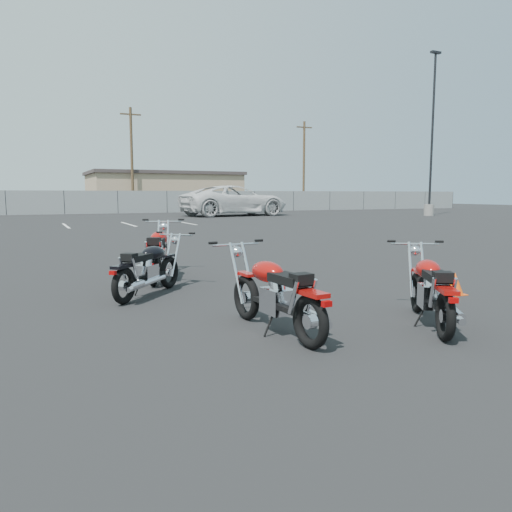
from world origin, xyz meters
name	(u,v)px	position (x,y,z in m)	size (l,w,h in m)	color
ground	(261,310)	(0.00, 0.00, 0.00)	(120.00, 120.00, 0.00)	black
motorcycle_front_red	(159,253)	(-0.64, 2.99, 0.48)	(1.17, 2.11, 1.05)	black
motorcycle_second_black	(148,269)	(-1.15, 1.58, 0.41)	(1.55, 1.58, 0.91)	black
motorcycle_third_red	(276,294)	(-0.32, -1.05, 0.44)	(0.76, 1.97, 0.96)	black
motorcycle_rear_red	(431,290)	(1.48, -1.53, 0.42)	(1.28, 1.79, 0.93)	black
training_cone_near	(431,274)	(3.66, 0.70, 0.14)	(0.24, 0.24, 0.29)	#F8520D
training_cone_far	(455,284)	(3.15, -0.31, 0.17)	(0.29, 0.29, 0.34)	#F8520D
light_pole_east	(431,173)	(23.42, 21.30, 3.01)	(0.80, 0.70, 11.27)	gray
chainlink_fence	(64,202)	(0.00, 35.00, 0.90)	(80.06, 0.06, 1.80)	slate
tan_building_east	(163,191)	(10.00, 44.00, 1.86)	(14.40, 9.40, 3.70)	tan
utility_pole_c	(132,158)	(6.00, 39.00, 4.69)	(1.80, 0.24, 9.00)	#42301E
utility_pole_d	(304,164)	(24.00, 40.00, 4.69)	(1.80, 0.24, 9.00)	#42301E
parking_line_stripes	(32,227)	(-2.50, 20.00, 0.00)	(15.12, 4.00, 0.01)	silver
white_van	(234,192)	(10.82, 27.13, 1.68)	(8.86, 3.55, 3.37)	silver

